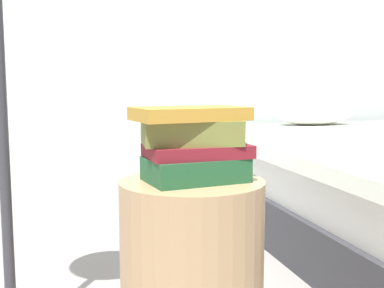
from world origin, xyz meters
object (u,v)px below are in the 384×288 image
at_px(book_olive, 192,132).
at_px(book_ochre, 189,113).
at_px(book_maroon, 197,151).
at_px(side_table, 192,274).
at_px(book_forest, 195,169).

height_order(book_olive, book_ochre, book_ochre).
xyz_separation_m(book_olive, book_ochre, (-0.01, -0.01, 0.05)).
distance_m(book_maroon, book_olive, 0.05).
bearing_deg(book_ochre, book_maroon, -33.76).
xyz_separation_m(side_table, book_olive, (0.00, 0.01, 0.37)).
bearing_deg(book_olive, book_ochre, -132.60).
bearing_deg(book_ochre, book_olive, 32.76).
bearing_deg(book_olive, book_maroon, -49.20).
bearing_deg(book_forest, book_olive, 93.93).
bearing_deg(book_ochre, book_forest, -56.57).
xyz_separation_m(book_maroon, book_olive, (-0.01, 0.02, 0.05)).
relative_size(book_forest, book_ochre, 0.87).
bearing_deg(book_maroon, book_olive, 121.30).
height_order(book_maroon, book_olive, book_olive).
bearing_deg(side_table, book_ochre, 149.04).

